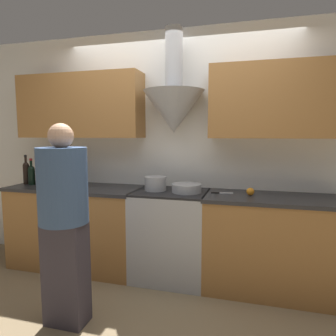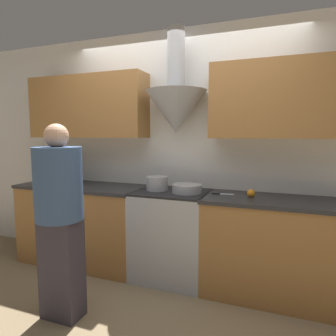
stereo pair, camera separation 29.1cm
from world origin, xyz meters
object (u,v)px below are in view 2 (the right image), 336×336
wine_bottle_2 (49,171)px  wine_bottle_5 (72,174)px  wine_bottle_1 (42,172)px  wine_bottle_6 (77,173)px  wine_bottle_0 (38,170)px  wine_bottle_3 (56,171)px  mixing_bowl (187,188)px  wine_bottle_4 (64,173)px  orange_fruit (251,193)px  stock_pot (157,183)px  person_foreground_left (60,214)px  stove_range (172,234)px

wine_bottle_2 → wine_bottle_5: size_ratio=1.15×
wine_bottle_1 → wine_bottle_6: (0.51, -0.00, 0.01)m
wine_bottle_0 → wine_bottle_3: (0.29, -0.01, 0.00)m
mixing_bowl → wine_bottle_6: bearing=-179.4°
wine_bottle_5 → wine_bottle_2: bearing=-176.5°
wine_bottle_4 → orange_fruit: bearing=0.6°
wine_bottle_5 → stock_pot: (1.07, 0.02, -0.05)m
wine_bottle_6 → mixing_bowl: bearing=0.6°
mixing_bowl → wine_bottle_5: bearing=179.8°
orange_fruit → person_foreground_left: bearing=-145.2°
wine_bottle_5 → orange_fruit: size_ratio=4.12×
wine_bottle_4 → stock_pot: bearing=1.7°
wine_bottle_4 → stock_pot: 1.17m
orange_fruit → wine_bottle_0: bearing=-180.0°
wine_bottle_6 → wine_bottle_5: bearing=168.0°
mixing_bowl → wine_bottle_2: bearing=-179.5°
wine_bottle_6 → mixing_bowl: (1.31, 0.01, -0.09)m
wine_bottle_0 → wine_bottle_5: (0.51, 0.00, -0.02)m
mixing_bowl → orange_fruit: mixing_bowl is taller
stock_pot → wine_bottle_6: bearing=-178.0°
wine_bottle_2 → wine_bottle_4: 0.22m
wine_bottle_2 → wine_bottle_5: bearing=3.5°
wine_bottle_3 → stove_range: bearing=0.4°
wine_bottle_0 → stove_range: bearing=0.0°
wine_bottle_2 → stock_pot: 1.39m
wine_bottle_0 → wine_bottle_2: bearing=-5.8°
wine_bottle_5 → orange_fruit: 2.02m
wine_bottle_2 → orange_fruit: (2.33, 0.02, -0.10)m
mixing_bowl → stove_range: bearing=178.0°
wine_bottle_0 → person_foreground_left: (1.15, -0.95, -0.20)m
wine_bottle_5 → mixing_bowl: bearing=-0.2°
wine_bottle_0 → wine_bottle_4: bearing=-2.7°
stove_range → stock_pot: size_ratio=4.07×
wine_bottle_5 → stock_pot: bearing=0.8°
wine_bottle_0 → wine_bottle_1: (0.09, -0.02, -0.02)m
wine_bottle_4 → stock_pot: wine_bottle_4 is taller
wine_bottle_6 → orange_fruit: size_ratio=4.62×
wine_bottle_3 → mixing_bowl: wine_bottle_3 is taller
stove_range → wine_bottle_3: size_ratio=2.57×
wine_bottle_0 → wine_bottle_5: size_ratio=1.12×
wine_bottle_0 → person_foreground_left: person_foreground_left is taller
stove_range → wine_bottle_6: size_ratio=2.68×
mixing_bowl → orange_fruit: 0.62m
wine_bottle_5 → person_foreground_left: bearing=-56.2°
wine_bottle_4 → person_foreground_left: bearing=-51.6°
wine_bottle_4 → mixing_bowl: bearing=0.5°
wine_bottle_4 → person_foreground_left: 1.21m
wine_bottle_4 → mixing_bowl: size_ratio=1.09×
wine_bottle_2 → wine_bottle_4: bearing=0.1°
wine_bottle_3 → wine_bottle_2: bearing=-174.9°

